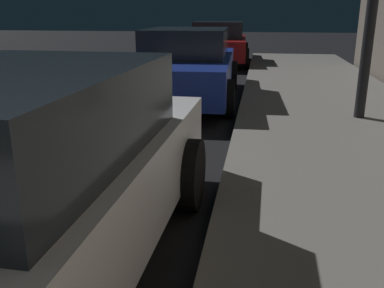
% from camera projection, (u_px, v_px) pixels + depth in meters
% --- Properties ---
extents(car_white, '(2.01, 4.22, 1.43)m').
position_uv_depth(car_white, '(17.00, 182.00, 2.66)').
color(car_white, silver).
rests_on(car_white, ground).
extents(car_blue, '(2.17, 4.56, 1.43)m').
position_uv_depth(car_blue, '(187.00, 66.00, 8.53)').
color(car_blue, navy).
rests_on(car_blue, ground).
extents(car_red, '(2.24, 4.27, 1.43)m').
position_uv_depth(car_red, '(218.00, 43.00, 14.53)').
color(car_red, maroon).
rests_on(car_red, ground).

